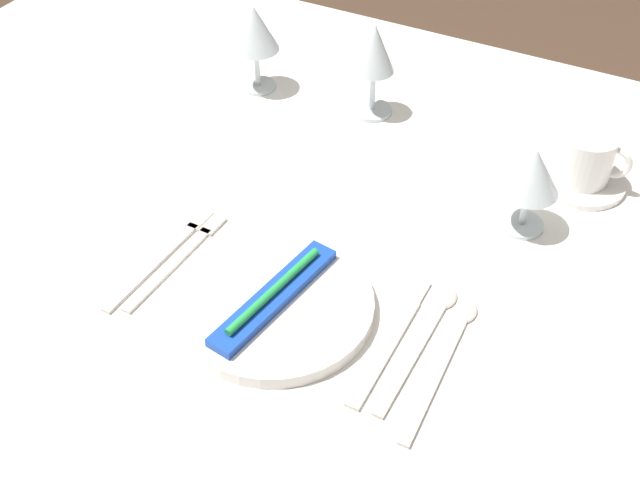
{
  "coord_description": "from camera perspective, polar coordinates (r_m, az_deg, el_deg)",
  "views": [
    {
      "loc": [
        0.36,
        -0.78,
        1.46
      ],
      "look_at": [
        -0.0,
        -0.09,
        0.76
      ],
      "focal_mm": 44.61,
      "sensor_mm": 36.0,
      "label": 1
    }
  ],
  "objects": [
    {
      "name": "dinner_plate",
      "position": [
        0.98,
        -3.29,
        -4.65
      ],
      "size": [
        0.24,
        0.24,
        0.02
      ],
      "primitive_type": "cylinder",
      "color": "white",
      "rests_on": "dining_table"
    },
    {
      "name": "wine_glass_centre",
      "position": [
        1.34,
        -4.69,
        14.7
      ],
      "size": [
        0.08,
        0.08,
        0.15
      ],
      "color": "silver",
      "rests_on": "dining_table"
    },
    {
      "name": "saucer_left",
      "position": [
        1.23,
        18.09,
        4.1
      ],
      "size": [
        0.13,
        0.13,
        0.01
      ],
      "primitive_type": "cylinder",
      "color": "white",
      "rests_on": "dining_table"
    },
    {
      "name": "coffee_cup_left",
      "position": [
        1.21,
        18.6,
        5.64
      ],
      "size": [
        0.1,
        0.08,
        0.07
      ],
      "color": "white",
      "rests_on": "saucer_left"
    },
    {
      "name": "fork_inner",
      "position": [
        1.07,
        -11.08,
        -0.98
      ],
      "size": [
        0.02,
        0.22,
        0.0
      ],
      "color": "beige",
      "rests_on": "dining_table"
    },
    {
      "name": "spoon_dessert",
      "position": [
        0.95,
        9.13,
        -7.83
      ],
      "size": [
        0.03,
        0.23,
        0.01
      ],
      "color": "beige",
      "rests_on": "dining_table"
    },
    {
      "name": "wine_glass_right",
      "position": [
        1.08,
        14.98,
        4.59
      ],
      "size": [
        0.08,
        0.08,
        0.13
      ],
      "color": "silver",
      "rests_on": "dining_table"
    },
    {
      "name": "wine_glass_left",
      "position": [
        1.27,
        3.93,
        13.19
      ],
      "size": [
        0.07,
        0.07,
        0.16
      ],
      "color": "silver",
      "rests_on": "dining_table"
    },
    {
      "name": "dinner_knife",
      "position": [
        0.95,
        5.0,
        -7.38
      ],
      "size": [
        0.02,
        0.22,
        0.0
      ],
      "color": "beige",
      "rests_on": "dining_table"
    },
    {
      "name": "fork_outer",
      "position": [
        1.06,
        -9.97,
        -1.17
      ],
      "size": [
        0.02,
        0.21,
        0.0
      ],
      "color": "beige",
      "rests_on": "dining_table"
    },
    {
      "name": "toothbrush_package",
      "position": [
        0.97,
        -3.32,
        -3.97
      ],
      "size": [
        0.07,
        0.21,
        0.02
      ],
      "color": "blue",
      "rests_on": "dinner_plate"
    },
    {
      "name": "dining_table",
      "position": [
        1.18,
        2.12,
        -1.03
      ],
      "size": [
        1.8,
        1.11,
        0.74
      ],
      "color": "white",
      "rests_on": "ground"
    },
    {
      "name": "spoon_soup",
      "position": [
        0.97,
        7.6,
        -6.56
      ],
      "size": [
        0.03,
        0.22,
        0.01
      ],
      "color": "beige",
      "rests_on": "dining_table"
    }
  ]
}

